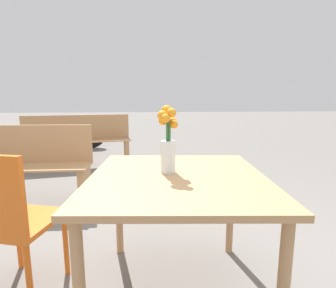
{
  "coord_description": "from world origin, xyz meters",
  "views": [
    {
      "loc": [
        -0.17,
        -1.34,
        1.13
      ],
      "look_at": [
        -0.05,
        0.06,
        0.88
      ],
      "focal_mm": 28.0,
      "sensor_mm": 36.0,
      "label": 1
    }
  ],
  "objects_px": {
    "table_front": "(177,191)",
    "bicycle": "(72,133)",
    "bench_near": "(5,163)",
    "bench_middle": "(77,139)",
    "cafe_chair": "(7,217)",
    "flower_vase": "(168,145)"
  },
  "relations": [
    {
      "from": "bicycle",
      "to": "table_front",
      "type": "bearing_deg",
      "value": -68.6
    },
    {
      "from": "bicycle",
      "to": "cafe_chair",
      "type": "bearing_deg",
      "value": -78.67
    },
    {
      "from": "table_front",
      "to": "bench_near",
      "type": "distance_m",
      "value": 2.15
    },
    {
      "from": "bench_middle",
      "to": "bicycle",
      "type": "distance_m",
      "value": 1.8
    },
    {
      "from": "table_front",
      "to": "bench_middle",
      "type": "relative_size",
      "value": 0.61
    },
    {
      "from": "flower_vase",
      "to": "bench_middle",
      "type": "bearing_deg",
      "value": 112.8
    },
    {
      "from": "flower_vase",
      "to": "bench_near",
      "type": "height_order",
      "value": "flower_vase"
    },
    {
      "from": "bench_near",
      "to": "bench_middle",
      "type": "bearing_deg",
      "value": 78.76
    },
    {
      "from": "flower_vase",
      "to": "cafe_chair",
      "type": "relative_size",
      "value": 0.43
    },
    {
      "from": "table_front",
      "to": "bicycle",
      "type": "bearing_deg",
      "value": 111.4
    },
    {
      "from": "flower_vase",
      "to": "bench_middle",
      "type": "xyz_separation_m",
      "value": [
        -1.25,
        2.97,
        -0.41
      ]
    },
    {
      "from": "bench_middle",
      "to": "bicycle",
      "type": "bearing_deg",
      "value": 108.18
    },
    {
      "from": "cafe_chair",
      "to": "bench_middle",
      "type": "xyz_separation_m",
      "value": [
        -0.38,
        2.98,
        -0.03
      ]
    },
    {
      "from": "cafe_chair",
      "to": "bicycle",
      "type": "relative_size",
      "value": 0.56
    },
    {
      "from": "bench_near",
      "to": "bicycle",
      "type": "relative_size",
      "value": 1.13
    },
    {
      "from": "bench_near",
      "to": "bench_middle",
      "type": "xyz_separation_m",
      "value": [
        0.32,
        1.62,
        -0.0
      ]
    },
    {
      "from": "bench_middle",
      "to": "table_front",
      "type": "bearing_deg",
      "value": -66.85
    },
    {
      "from": "flower_vase",
      "to": "bicycle",
      "type": "height_order",
      "value": "flower_vase"
    },
    {
      "from": "flower_vase",
      "to": "table_front",
      "type": "bearing_deg",
      "value": -52.1
    },
    {
      "from": "bench_middle",
      "to": "flower_vase",
      "type": "bearing_deg",
      "value": -67.2
    },
    {
      "from": "cafe_chair",
      "to": "bench_near",
      "type": "relative_size",
      "value": 0.49
    },
    {
      "from": "cafe_chair",
      "to": "bench_middle",
      "type": "relative_size",
      "value": 0.5
    }
  ]
}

